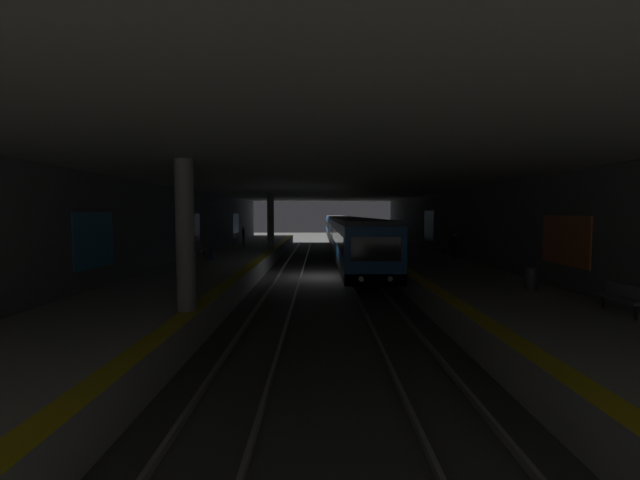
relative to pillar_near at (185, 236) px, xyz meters
The scene contains 19 objects.
ground_plane 14.44m from the pillar_near, 18.03° to the right, with size 120.00×120.00×0.00m, color #42423F.
track_left 15.23m from the pillar_near, 26.11° to the right, with size 60.00×1.53×0.16m.
track_right 13.92m from the pillar_near, ahead, with size 60.00×1.53×0.16m.
platform_left 17.47m from the pillar_near, 39.19° to the right, with size 60.00×5.30×1.06m.
platform_right 13.83m from the pillar_near, ahead, with size 60.00×5.30×1.06m.
wall_left 19.22m from the pillar_near, 45.90° to the right, with size 60.00×0.56×5.60m.
wall_right 14.34m from the pillar_near, 20.84° to the left, with size 60.00×0.56×5.60m.
ceiling_slab 14.27m from the pillar_near, 18.03° to the right, with size 60.00×19.40×0.40m.
pillar_near is the anchor object (origin of this frame).
pillar_far 21.63m from the pillar_near, ahead, with size 0.56×0.56×4.55m.
metro_train 33.67m from the pillar_near, 11.23° to the right, with size 54.05×2.83×3.49m.
bench_left_near 13.01m from the pillar_near, 91.99° to the right, with size 1.70×0.47×0.86m.
bench_left_mid 21.72m from the pillar_near, 36.52° to the right, with size 1.70×0.47×0.86m.
bench_right_near 16.52m from the pillar_near, 14.76° to the left, with size 1.70×0.47×0.86m.
bench_right_mid 28.42m from the pillar_near, ahead, with size 1.70×0.47×0.86m.
person_waiting_near 24.66m from the pillar_near, ahead, with size 0.60×0.23×1.71m.
person_walking_mid 19.33m from the pillar_near, 41.72° to the right, with size 0.60×0.22×1.64m.
suitcase_rolling 14.08m from the pillar_near, 11.78° to the left, with size 0.34×0.22×1.01m.
trash_bin 12.74m from the pillar_near, 74.58° to the right, with size 0.44×0.44×0.85m.
Camera 1 is at (-25.77, 0.31, 3.99)m, focal length 23.26 mm.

